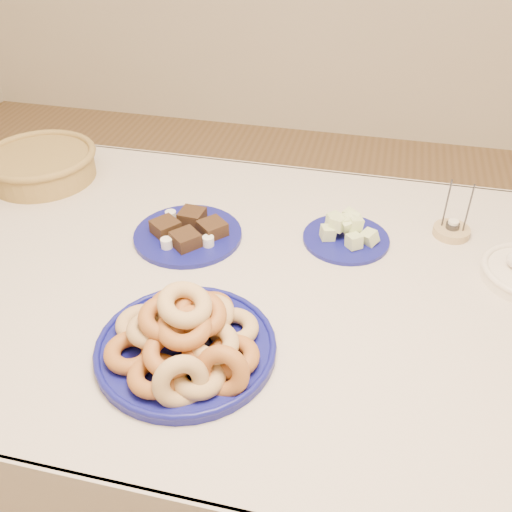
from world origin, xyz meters
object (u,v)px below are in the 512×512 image
object	(u,v)px
donut_platter	(186,339)
candle_holder	(452,230)
melon_plate	(346,232)
dining_table	(261,313)
brownie_plate	(188,233)
wicker_basket	(41,164)

from	to	relation	value
donut_platter	candle_holder	world-z (taller)	donut_platter
donut_platter	melon_plate	xyz separation A→B (m)	(0.26, 0.46, -0.02)
dining_table	donut_platter	xyz separation A→B (m)	(-0.09, -0.26, 0.15)
brownie_plate	candle_holder	distance (m)	0.66
melon_plate	brownie_plate	bearing A→B (deg)	-168.25
melon_plate	candle_holder	xyz separation A→B (m)	(0.26, 0.08, -0.01)
dining_table	brownie_plate	bearing A→B (deg)	151.03
melon_plate	candle_holder	bearing A→B (deg)	18.15
donut_platter	brownie_plate	bearing A→B (deg)	108.46
melon_plate	brownie_plate	xyz separation A→B (m)	(-0.38, -0.08, -0.01)
dining_table	wicker_basket	bearing A→B (deg)	156.61
melon_plate	wicker_basket	world-z (taller)	wicker_basket
wicker_basket	candle_holder	bearing A→B (deg)	-1.61
dining_table	brownie_plate	xyz separation A→B (m)	(-0.21, 0.12, 0.12)
brownie_plate	candle_holder	xyz separation A→B (m)	(0.64, 0.16, -0.00)
melon_plate	wicker_basket	bearing A→B (deg)	172.63
dining_table	donut_platter	world-z (taller)	donut_platter
dining_table	melon_plate	distance (m)	0.29
dining_table	wicker_basket	size ratio (longest dim) A/B	4.57
melon_plate	wicker_basket	size ratio (longest dim) A/B	0.59
wicker_basket	dining_table	bearing A→B (deg)	-23.39
donut_platter	candle_holder	size ratio (longest dim) A/B	3.08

